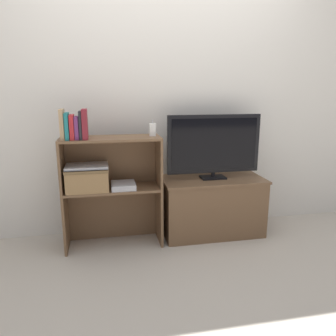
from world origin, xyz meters
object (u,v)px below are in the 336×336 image
object	(u,v)px
book_teal	(67,126)
baby_monitor	(152,130)
storage_basket_left	(87,177)
tv	(214,145)
book_maroon	(85,124)
tv_stand	(212,206)
laptop	(87,166)
magazine_stack	(123,185)
book_plum	(77,128)
book_crimson	(72,127)
book_charcoal	(81,125)
book_tan	(62,124)

from	to	relation	value
book_teal	baby_monitor	distance (m)	0.66
book_teal	storage_basket_left	bearing A→B (deg)	16.66
tv	book_maroon	distance (m)	1.10
tv_stand	book_teal	xyz separation A→B (m)	(-1.21, -0.12, 0.76)
laptop	magazine_stack	size ratio (longest dim) A/B	1.57
tv	baby_monitor	xyz separation A→B (m)	(-0.55, -0.06, 0.15)
book_teal	book_plum	size ratio (longest dim) A/B	1.17
book_crimson	baby_monitor	bearing A→B (deg)	4.80
book_maroon	magazine_stack	xyz separation A→B (m)	(0.27, 0.01, -0.51)
tv_stand	book_teal	bearing A→B (deg)	-174.40
baby_monitor	magazine_stack	distance (m)	0.51
laptop	book_charcoal	bearing A→B (deg)	-124.64
book_crimson	baby_monitor	size ratio (longest dim) A/B	1.39
book_teal	magazine_stack	world-z (taller)	book_teal
book_tan	storage_basket_left	xyz separation A→B (m)	(0.16, 0.04, -0.43)
book_teal	book_charcoal	bearing A→B (deg)	0.00
book_plum	baby_monitor	bearing A→B (deg)	5.07
book_charcoal	magazine_stack	bearing A→B (deg)	2.69
book_charcoal	book_maroon	xyz separation A→B (m)	(0.03, 0.00, 0.01)
tv	magazine_stack	bearing A→B (deg)	-172.73
book_tan	book_maroon	bearing A→B (deg)	0.00
book_crimson	book_charcoal	world-z (taller)	book_charcoal
tv	baby_monitor	bearing A→B (deg)	-173.31
tv	book_tan	world-z (taller)	book_tan
book_crimson	book_charcoal	size ratio (longest dim) A/B	0.87
book_plum	laptop	size ratio (longest dim) A/B	0.52
book_maroon	storage_basket_left	distance (m)	0.43
tv_stand	book_crimson	bearing A→B (deg)	-174.24
tv_stand	book_crimson	world-z (taller)	book_crimson
baby_monitor	laptop	bearing A→B (deg)	-178.39
book_tan	storage_basket_left	distance (m)	0.46
book_teal	book_maroon	world-z (taller)	book_maroon
book_crimson	book_charcoal	xyz separation A→B (m)	(0.06, 0.00, 0.01)
tv	book_crimson	distance (m)	1.19
book_crimson	magazine_stack	bearing A→B (deg)	2.23
book_charcoal	magazine_stack	size ratio (longest dim) A/B	1.00
book_crimson	book_plum	size ratio (longest dim) A/B	1.08
book_tan	storage_basket_left	size ratio (longest dim) A/B	0.68
book_plum	baby_monitor	distance (m)	0.59
book_tan	storage_basket_left	world-z (taller)	book_tan
storage_basket_left	magazine_stack	bearing A→B (deg)	-4.63
book_teal	baby_monitor	bearing A→B (deg)	4.54
book_maroon	laptop	world-z (taller)	book_maroon
laptop	book_maroon	bearing A→B (deg)	-80.85
tv_stand	storage_basket_left	world-z (taller)	storage_basket_left
tv_stand	book_teal	world-z (taller)	book_teal
tv	book_plum	distance (m)	1.16
book_crimson	storage_basket_left	xyz separation A→B (m)	(0.09, 0.04, -0.41)
book_teal	book_plum	distance (m)	0.07
magazine_stack	storage_basket_left	bearing A→B (deg)	175.37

